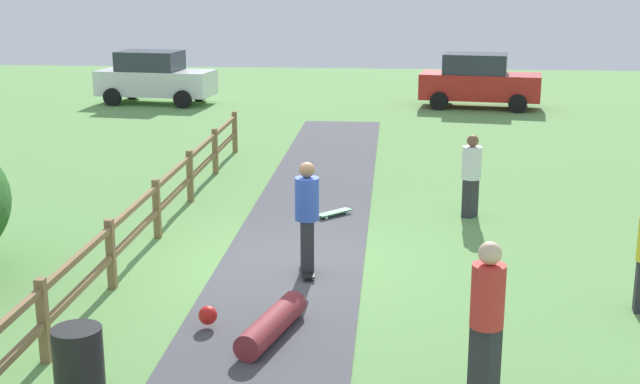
{
  "coord_description": "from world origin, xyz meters",
  "views": [
    {
      "loc": [
        1.64,
        -13.28,
        4.71
      ],
      "look_at": [
        0.39,
        1.03,
        1.0
      ],
      "focal_mm": 47.93,
      "sensor_mm": 36.0,
      "label": 1
    }
  ],
  "objects": [
    {
      "name": "ground_plane",
      "position": [
        0.0,
        0.0,
        0.0
      ],
      "size": [
        60.0,
        60.0,
        0.0
      ],
      "primitive_type": "plane",
      "color": "#60934C"
    },
    {
      "name": "asphalt_path",
      "position": [
        0.0,
        0.0,
        0.01
      ],
      "size": [
        2.4,
        28.0,
        0.02
      ],
      "primitive_type": "cube",
      "color": "#47474C",
      "rests_on": "ground_plane"
    },
    {
      "name": "wooden_fence",
      "position": [
        -2.6,
        0.0,
        0.67
      ],
      "size": [
        0.12,
        18.12,
        1.1
      ],
      "color": "olive",
      "rests_on": "ground_plane"
    },
    {
      "name": "trash_bin",
      "position": [
        -1.8,
        -4.82,
        0.45
      ],
      "size": [
        0.56,
        0.56,
        0.9
      ],
      "primitive_type": "cylinder",
      "color": "black",
      "rests_on": "ground_plane"
    },
    {
      "name": "skater_riding",
      "position": [
        0.31,
        -0.43,
        1.04
      ],
      "size": [
        0.44,
        0.82,
        1.83
      ],
      "color": "black",
      "rests_on": "asphalt_path"
    },
    {
      "name": "skater_fallen",
      "position": [
        0.03,
        -2.9,
        0.2
      ],
      "size": [
        1.42,
        1.68,
        0.36
      ],
      "color": "maroon",
      "rests_on": "asphalt_path"
    },
    {
      "name": "skateboard_loose",
      "position": [
        0.51,
        2.95,
        0.09
      ],
      "size": [
        0.69,
        0.72,
        0.08
      ],
      "color": "#338C4C",
      "rests_on": "asphalt_path"
    },
    {
      "name": "bystander_white",
      "position": [
        3.19,
        3.21,
        0.9
      ],
      "size": [
        0.53,
        0.53,
        1.64
      ],
      "color": "#2D2D33",
      "rests_on": "ground_plane"
    },
    {
      "name": "bystander_red",
      "position": [
        2.72,
        -4.31,
        1.04
      ],
      "size": [
        0.54,
        0.54,
        1.86
      ],
      "color": "#2D2D33",
      "rests_on": "ground_plane"
    },
    {
      "name": "parked_car_red",
      "position": [
        4.64,
        17.48,
        0.96
      ],
      "size": [
        4.41,
        2.47,
        1.92
      ],
      "color": "red",
      "rests_on": "ground_plane"
    },
    {
      "name": "parked_car_white",
      "position": [
        -7.15,
        17.48,
        0.96
      ],
      "size": [
        4.38,
        2.39,
        1.92
      ],
      "color": "silver",
      "rests_on": "ground_plane"
    }
  ]
}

